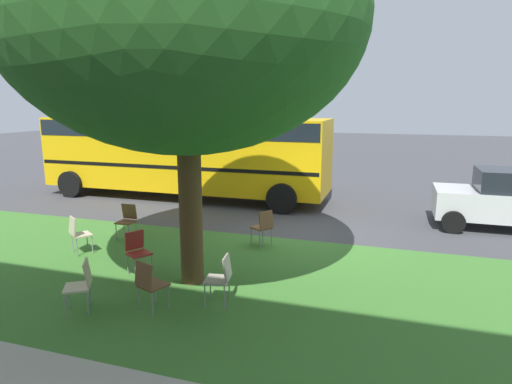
{
  "coord_description": "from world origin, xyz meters",
  "views": [
    {
      "loc": [
        -2.29,
        10.5,
        3.42
      ],
      "look_at": [
        0.82,
        0.8,
        1.3
      ],
      "focal_mm": 30.23,
      "sensor_mm": 36.0,
      "label": 1
    }
  ],
  "objects_px": {
    "school_bus": "(184,149)",
    "chair_1": "(221,276)",
    "chair_2": "(263,225)",
    "chair_0": "(78,232)",
    "parked_car": "(509,199)",
    "street_tree": "(185,20)",
    "chair_5": "(81,282)",
    "chair_4": "(149,282)",
    "chair_3": "(127,218)",
    "chair_6": "(137,249)"
  },
  "relations": [
    {
      "from": "parked_car",
      "to": "school_bus",
      "type": "distance_m",
      "value": 10.4
    },
    {
      "from": "chair_0",
      "to": "chair_2",
      "type": "xyz_separation_m",
      "value": [
        -3.87,
        -1.84,
        0.0
      ]
    },
    {
      "from": "chair_2",
      "to": "chair_6",
      "type": "height_order",
      "value": "same"
    },
    {
      "from": "chair_6",
      "to": "street_tree",
      "type": "bearing_deg",
      "value": 179.72
    },
    {
      "from": "street_tree",
      "to": "chair_1",
      "type": "bearing_deg",
      "value": 140.68
    },
    {
      "from": "chair_0",
      "to": "parked_car",
      "type": "relative_size",
      "value": 0.24
    },
    {
      "from": "chair_6",
      "to": "chair_1",
      "type": "bearing_deg",
      "value": 160.62
    },
    {
      "from": "parked_car",
      "to": "school_bus",
      "type": "xyz_separation_m",
      "value": [
        10.31,
        -1.01,
        0.92
      ]
    },
    {
      "from": "chair_6",
      "to": "chair_5",
      "type": "bearing_deg",
      "value": 91.53
    },
    {
      "from": "school_bus",
      "to": "chair_4",
      "type": "bearing_deg",
      "value": 113.3
    },
    {
      "from": "chair_6",
      "to": "school_bus",
      "type": "xyz_separation_m",
      "value": [
        2.43,
        -6.85,
        1.24
      ]
    },
    {
      "from": "chair_0",
      "to": "chair_1",
      "type": "bearing_deg",
      "value": 161.67
    },
    {
      "from": "chair_2",
      "to": "parked_car",
      "type": "height_order",
      "value": "parked_car"
    },
    {
      "from": "street_tree",
      "to": "parked_car",
      "type": "relative_size",
      "value": 1.94
    },
    {
      "from": "school_bus",
      "to": "chair_1",
      "type": "bearing_deg",
      "value": 120.97
    },
    {
      "from": "chair_0",
      "to": "chair_1",
      "type": "relative_size",
      "value": 1.0
    },
    {
      "from": "chair_3",
      "to": "chair_5",
      "type": "xyz_separation_m",
      "value": [
        -1.61,
        3.67,
        0.0
      ]
    },
    {
      "from": "chair_3",
      "to": "parked_car",
      "type": "bearing_deg",
      "value": -157.68
    },
    {
      "from": "chair_0",
      "to": "chair_3",
      "type": "xyz_separation_m",
      "value": [
        -0.39,
        -1.36,
        0.0
      ]
    },
    {
      "from": "chair_1",
      "to": "chair_3",
      "type": "relative_size",
      "value": 1.0
    },
    {
      "from": "chair_2",
      "to": "chair_3",
      "type": "distance_m",
      "value": 3.52
    },
    {
      "from": "chair_0",
      "to": "chair_3",
      "type": "distance_m",
      "value": 1.41
    },
    {
      "from": "street_tree",
      "to": "chair_6",
      "type": "bearing_deg",
      "value": -0.28
    },
    {
      "from": "chair_0",
      "to": "school_bus",
      "type": "distance_m",
      "value": 6.39
    },
    {
      "from": "chair_5",
      "to": "chair_4",
      "type": "bearing_deg",
      "value": -161.38
    },
    {
      "from": "chair_6",
      "to": "chair_0",
      "type": "bearing_deg",
      "value": -17.18
    },
    {
      "from": "chair_1",
      "to": "chair_6",
      "type": "distance_m",
      "value": 2.26
    },
    {
      "from": "chair_2",
      "to": "school_bus",
      "type": "relative_size",
      "value": 0.08
    },
    {
      "from": "chair_2",
      "to": "school_bus",
      "type": "distance_m",
      "value": 6.31
    },
    {
      "from": "street_tree",
      "to": "chair_6",
      "type": "xyz_separation_m",
      "value": [
        1.22,
        -0.01,
        -4.31
      ]
    },
    {
      "from": "street_tree",
      "to": "parked_car",
      "type": "distance_m",
      "value": 9.72
    },
    {
      "from": "chair_1",
      "to": "chair_2",
      "type": "relative_size",
      "value": 1.0
    },
    {
      "from": "chair_3",
      "to": "street_tree",
      "type": "bearing_deg",
      "value": 144.79
    },
    {
      "from": "chair_6",
      "to": "parked_car",
      "type": "xyz_separation_m",
      "value": [
        -7.88,
        -5.84,
        0.32
      ]
    },
    {
      "from": "street_tree",
      "to": "chair_0",
      "type": "xyz_separation_m",
      "value": [
        3.18,
        -0.61,
        -4.31
      ]
    },
    {
      "from": "chair_5",
      "to": "school_bus",
      "type": "height_order",
      "value": "school_bus"
    },
    {
      "from": "chair_4",
      "to": "chair_6",
      "type": "distance_m",
      "value": 1.74
    },
    {
      "from": "chair_5",
      "to": "parked_car",
      "type": "xyz_separation_m",
      "value": [
        -7.84,
        -7.55,
        0.32
      ]
    },
    {
      "from": "chair_0",
      "to": "chair_5",
      "type": "relative_size",
      "value": 1.0
    },
    {
      "from": "chair_3",
      "to": "school_bus",
      "type": "xyz_separation_m",
      "value": [
        0.86,
        -4.89,
        1.24
      ]
    },
    {
      "from": "street_tree",
      "to": "chair_4",
      "type": "bearing_deg",
      "value": 84.9
    },
    {
      "from": "chair_5",
      "to": "school_bus",
      "type": "bearing_deg",
      "value": -73.88
    },
    {
      "from": "chair_0",
      "to": "chair_4",
      "type": "distance_m",
      "value": 3.63
    },
    {
      "from": "chair_2",
      "to": "chair_4",
      "type": "height_order",
      "value": "same"
    },
    {
      "from": "parked_car",
      "to": "street_tree",
      "type": "bearing_deg",
      "value": 41.29
    },
    {
      "from": "chair_2",
      "to": "chair_0",
      "type": "bearing_deg",
      "value": 25.43
    },
    {
      "from": "chair_2",
      "to": "chair_5",
      "type": "xyz_separation_m",
      "value": [
        1.87,
        4.15,
        0.0
      ]
    },
    {
      "from": "chair_3",
      "to": "school_bus",
      "type": "height_order",
      "value": "school_bus"
    },
    {
      "from": "chair_1",
      "to": "parked_car",
      "type": "relative_size",
      "value": 0.24
    },
    {
      "from": "chair_5",
      "to": "chair_6",
      "type": "distance_m",
      "value": 1.71
    }
  ]
}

